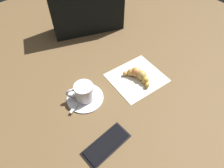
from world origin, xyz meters
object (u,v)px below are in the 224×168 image
Objects in this scene: sugar_packet at (79,92)px; cell_phone at (106,144)px; napkin at (137,78)px; croissant at (139,75)px; espresso_cup at (84,92)px; laptop_bag at (86,6)px; teaspoon at (84,94)px; saucer at (85,97)px.

sugar_packet is 0.40× the size of cell_phone.
croissant is at bearing -74.72° from napkin.
laptop_bag is at bearing 53.01° from espresso_cup.
teaspoon is at bearing 73.44° from laptop_bag.
laptop_bag reaches higher than teaspoon.
espresso_cup is at bearing 147.16° from saucer.
napkin is (0.21, -0.05, -0.04)m from espresso_cup.
espresso_cup is 0.04m from sugar_packet.
saucer is 0.19m from cell_phone.
espresso_cup reaches higher than sugar_packet.
cell_phone is at bearing -153.20° from croissant.
sugar_packet is at bearing 101.36° from espresso_cup.
teaspoon is 1.93× the size of sugar_packet.
saucer is 0.22m from croissant.
espresso_cup is 0.75× the size of teaspoon.
napkin is 1.27× the size of cell_phone.
cell_phone is 0.61m from laptop_bag.
sugar_packet is 0.21m from cell_phone.
croissant reaches higher than saucer.
sugar_packet is 0.23m from napkin.
teaspoon reaches higher than napkin.
teaspoon is (0.00, 0.01, -0.03)m from espresso_cup.
saucer is at bearing -32.84° from espresso_cup.
espresso_cup is at bearing -108.22° from teaspoon.
napkin is 0.29m from cell_phone.
sugar_packet is 0.19× the size of laptop_bag.
napkin is at bearing 104.27° from laptop_bag.
teaspoon is 0.42m from laptop_bag.
espresso_cup reaches higher than napkin.
croissant is at bearing -14.03° from espresso_cup.
teaspoon is 0.21m from napkin.
teaspoon reaches higher than sugar_packet.
saucer is at bearing 167.54° from napkin.
croissant is 0.40m from laptop_bag.
espresso_cup is 1.44× the size of sugar_packet.
cell_phone reaches higher than napkin.
croissant is (0.22, -0.08, 0.01)m from sugar_packet.
sugar_packet is at bearing 159.76° from croissant.
espresso_cup is at bearing 73.81° from laptop_bag.
teaspoon is 1.01× the size of croissant.
croissant is 0.29m from cell_phone.
saucer is 0.21m from napkin.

